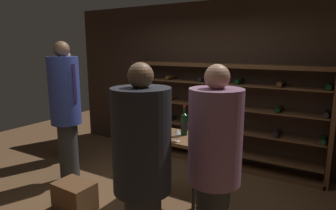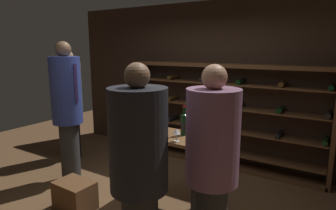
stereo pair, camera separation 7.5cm
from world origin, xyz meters
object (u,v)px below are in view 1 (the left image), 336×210
at_px(person_guest_plum_blouse, 214,158).
at_px(wine_glass_stemmed_right, 177,132).
at_px(wine_bottle_red_label, 160,125).
at_px(person_bystander_red_print, 67,100).
at_px(wine_crate, 75,196).
at_px(wine_rack, 218,115).
at_px(person_guest_khaki, 65,106).
at_px(wine_bottle_black_capsule, 204,125).
at_px(person_guest_blue_shirt, 142,164).
at_px(wine_glass_stemmed_center, 157,122).
at_px(tasting_table, 172,145).
at_px(wine_bottle_gold_foil, 184,124).

relative_size(person_guest_plum_blouse, wine_glass_stemmed_right, 12.14).
bearing_deg(wine_bottle_red_label, person_bystander_red_print, 167.34).
bearing_deg(wine_crate, person_bystander_red_print, 140.50).
relative_size(wine_rack, person_guest_khaki, 1.64).
xyz_separation_m(person_bystander_red_print, wine_bottle_black_capsule, (2.73, -0.24, -0.02)).
relative_size(person_bystander_red_print, wine_bottle_black_capsule, 4.94).
xyz_separation_m(person_guest_blue_shirt, person_guest_plum_blouse, (0.45, 0.48, -0.02)).
distance_m(person_guest_khaki, wine_glass_stemmed_center, 1.41).
height_order(wine_rack, person_bystander_red_print, person_bystander_red_print).
distance_m(tasting_table, wine_bottle_black_capsule, 0.48).
height_order(tasting_table, wine_bottle_gold_foil, wine_bottle_gold_foil).
xyz_separation_m(person_guest_khaki, wine_crate, (0.70, -0.53, -0.97)).
bearing_deg(wine_bottle_gold_foil, person_bystander_red_print, 172.76).
bearing_deg(person_bystander_red_print, wine_glass_stemmed_center, 6.18).
distance_m(tasting_table, wine_glass_stemmed_center, 0.38).
xyz_separation_m(wine_rack, wine_bottle_red_label, (-0.13, -1.63, 0.19)).
distance_m(wine_rack, wine_crate, 2.58).
xyz_separation_m(wine_glass_stemmed_center, wine_glass_stemmed_right, (0.45, -0.26, -0.00)).
distance_m(wine_crate, wine_bottle_black_capsule, 1.82).
height_order(wine_rack, wine_glass_stemmed_right, wine_rack).
relative_size(person_bystander_red_print, wine_glass_stemmed_right, 12.76).
distance_m(tasting_table, person_guest_plum_blouse, 1.11).
xyz_separation_m(person_guest_blue_shirt, wine_bottle_red_label, (-0.50, 1.07, 0.03)).
distance_m(person_guest_plum_blouse, wine_bottle_gold_foil, 1.05).
bearing_deg(person_guest_khaki, wine_crate, 52.78).
relative_size(wine_rack, wine_bottle_gold_foil, 9.17).
bearing_deg(person_bystander_red_print, person_guest_khaki, -26.79).
bearing_deg(person_guest_blue_shirt, wine_glass_stemmed_right, -89.52).
bearing_deg(wine_glass_stemmed_right, person_guest_plum_blouse, -37.34).
xyz_separation_m(person_guest_blue_shirt, wine_bottle_gold_foil, (-0.27, 1.26, 0.02)).
height_order(person_bystander_red_print, wine_crate, person_bystander_red_print).
bearing_deg(wine_bottle_gold_foil, wine_glass_stemmed_center, -179.32).
xyz_separation_m(wine_rack, wine_crate, (-0.96, -2.30, -0.69)).
xyz_separation_m(person_bystander_red_print, person_guest_blue_shirt, (2.76, -1.57, -0.05)).
relative_size(tasting_table, wine_crate, 1.93).
height_order(tasting_table, wine_glass_stemmed_right, wine_glass_stemmed_right).
distance_m(wine_rack, wine_bottle_gold_foil, 1.45).
height_order(wine_crate, wine_bottle_red_label, wine_bottle_red_label).
relative_size(wine_crate, wine_glass_stemmed_center, 3.03).
distance_m(person_bystander_red_print, person_guest_blue_shirt, 3.17).
bearing_deg(person_guest_blue_shirt, wine_bottle_gold_foil, -89.87).
height_order(person_bystander_red_print, wine_bottle_gold_foil, person_bystander_red_print).
xyz_separation_m(tasting_table, wine_bottle_gold_foil, (0.12, 0.08, 0.27)).
height_order(person_bystander_red_print, wine_bottle_red_label, person_bystander_red_print).
relative_size(tasting_table, wine_bottle_black_capsule, 2.36).
relative_size(wine_rack, wine_bottle_red_label, 8.99).
height_order(person_guest_blue_shirt, wine_glass_stemmed_center, person_guest_blue_shirt).
bearing_deg(person_guest_plum_blouse, person_guest_khaki, -80.39).
height_order(person_bystander_red_print, wine_glass_stemmed_center, person_bystander_red_print).
xyz_separation_m(wine_bottle_red_label, wine_bottle_black_capsule, (0.47, 0.27, -0.00)).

